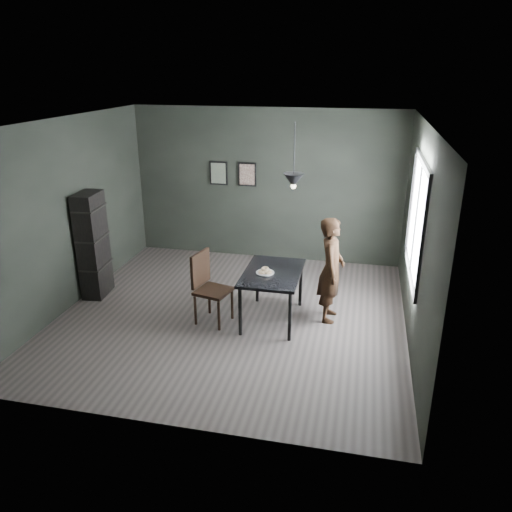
% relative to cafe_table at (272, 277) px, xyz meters
% --- Properties ---
extents(ground, '(5.00, 5.00, 0.00)m').
position_rel_cafe_table_xyz_m(ground, '(-0.60, 0.00, -0.67)').
color(ground, '#3B3533').
rests_on(ground, ground).
extents(back_wall, '(5.00, 0.10, 2.80)m').
position_rel_cafe_table_xyz_m(back_wall, '(-0.60, 2.50, 0.73)').
color(back_wall, black).
rests_on(back_wall, ground).
extents(ceiling, '(5.00, 5.00, 0.02)m').
position_rel_cafe_table_xyz_m(ceiling, '(-0.60, 0.00, 2.13)').
color(ceiling, silver).
rests_on(ceiling, ground).
extents(window_assembly, '(0.04, 1.96, 1.56)m').
position_rel_cafe_table_xyz_m(window_assembly, '(1.87, 0.20, 0.93)').
color(window_assembly, white).
rests_on(window_assembly, ground).
extents(cafe_table, '(0.80, 1.20, 0.75)m').
position_rel_cafe_table_xyz_m(cafe_table, '(0.00, 0.00, 0.00)').
color(cafe_table, black).
rests_on(cafe_table, ground).
extents(white_plate, '(0.23, 0.23, 0.01)m').
position_rel_cafe_table_xyz_m(white_plate, '(-0.09, -0.08, 0.08)').
color(white_plate, silver).
rests_on(white_plate, cafe_table).
extents(donut_pile, '(0.19, 0.19, 0.08)m').
position_rel_cafe_table_xyz_m(donut_pile, '(-0.09, -0.08, 0.12)').
color(donut_pile, '#F6E6BF').
rests_on(donut_pile, white_plate).
extents(woman, '(0.37, 0.56, 1.53)m').
position_rel_cafe_table_xyz_m(woman, '(0.81, 0.22, 0.10)').
color(woman, black).
rests_on(woman, ground).
extents(wood_chair, '(0.54, 0.54, 1.04)m').
position_rel_cafe_table_xyz_m(wood_chair, '(-0.89, -0.22, -0.08)').
color(wood_chair, black).
rests_on(wood_chair, ground).
extents(shelf_unit, '(0.37, 0.58, 1.68)m').
position_rel_cafe_table_xyz_m(shelf_unit, '(-2.92, 0.25, 0.17)').
color(shelf_unit, black).
rests_on(shelf_unit, ground).
extents(pendant_lamp, '(0.28, 0.28, 0.86)m').
position_rel_cafe_table_xyz_m(pendant_lamp, '(0.25, 0.10, 1.38)').
color(pendant_lamp, black).
rests_on(pendant_lamp, ground).
extents(framed_print_left, '(0.34, 0.04, 0.44)m').
position_rel_cafe_table_xyz_m(framed_print_left, '(-1.50, 2.47, 0.93)').
color(framed_print_left, black).
rests_on(framed_print_left, ground).
extents(framed_print_right, '(0.34, 0.04, 0.44)m').
position_rel_cafe_table_xyz_m(framed_print_right, '(-0.95, 2.47, 0.93)').
color(framed_print_right, black).
rests_on(framed_print_right, ground).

